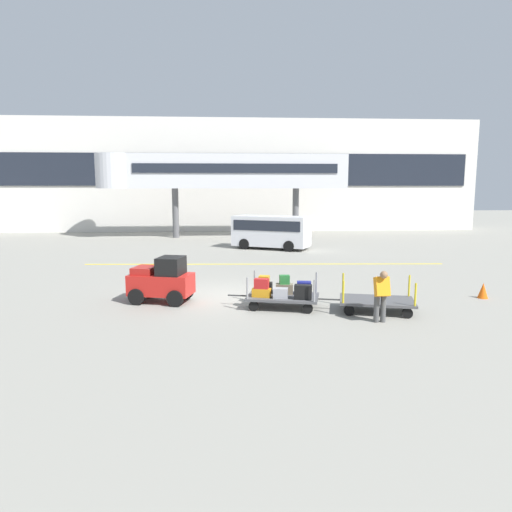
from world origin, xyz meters
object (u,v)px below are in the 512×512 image
(baggage_cart_lead, at_px, (282,292))
(baggage_tug, at_px, (162,281))
(safety_cone_near, at_px, (483,291))
(baggage_cart_middle, at_px, (376,301))
(baggage_handler, at_px, (381,294))
(shuttle_van, at_px, (271,230))

(baggage_cart_lead, bearing_deg, baggage_tug, 166.06)
(baggage_tug, relative_size, safety_cone_near, 4.19)
(baggage_cart_middle, relative_size, safety_cone_near, 5.61)
(baggage_cart_middle, relative_size, baggage_handler, 1.98)
(baggage_tug, distance_m, baggage_handler, 7.29)
(baggage_cart_lead, bearing_deg, baggage_handler, -35.84)
(baggage_cart_lead, relative_size, shuttle_van, 0.60)
(baggage_cart_middle, xyz_separation_m, safety_cone_near, (4.38, 1.55, -0.07))
(baggage_handler, bearing_deg, baggage_cart_lead, 144.16)
(baggage_cart_middle, bearing_deg, baggage_cart_lead, 166.08)
(baggage_cart_lead, distance_m, shuttle_van, 14.72)
(baggage_handler, distance_m, safety_cone_near, 5.43)
(baggage_tug, bearing_deg, baggage_cart_lead, -13.94)
(baggage_cart_middle, bearing_deg, safety_cone_near, 19.47)
(safety_cone_near, bearing_deg, baggage_handler, -149.49)
(baggage_handler, height_order, safety_cone_near, baggage_handler)
(safety_cone_near, bearing_deg, baggage_tug, 179.12)
(baggage_tug, bearing_deg, baggage_handler, -23.58)
(baggage_tug, height_order, safety_cone_near, baggage_tug)
(baggage_cart_middle, distance_m, baggage_handler, 1.33)
(baggage_tug, bearing_deg, baggage_cart_middle, -13.93)
(baggage_cart_middle, bearing_deg, shuttle_van, 96.86)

